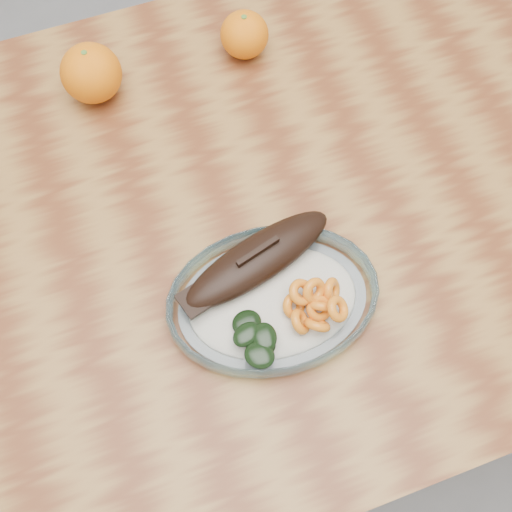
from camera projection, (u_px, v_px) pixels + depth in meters
name	position (u px, v px, depth m)	size (l,w,h in m)	color
ground	(239.00, 363.00, 1.53)	(3.00, 3.00, 0.00)	slate
dining_table	(228.00, 246.00, 0.94)	(1.20, 0.80, 0.75)	brown
plated_meal	(272.00, 297.00, 0.78)	(0.52, 0.52, 0.08)	white
orange_left	(91.00, 73.00, 0.89)	(0.09, 0.09, 0.09)	#EC6104
orange_right	(244.00, 35.00, 0.93)	(0.07, 0.07, 0.07)	#EC6104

